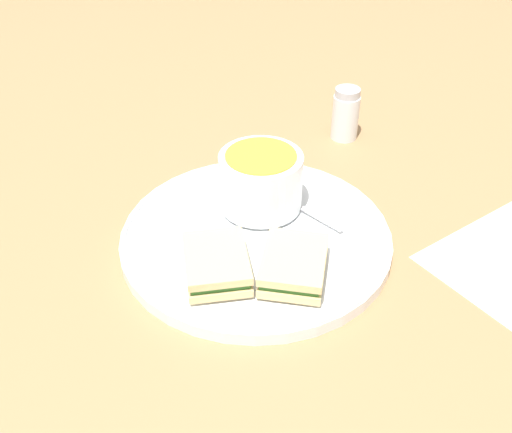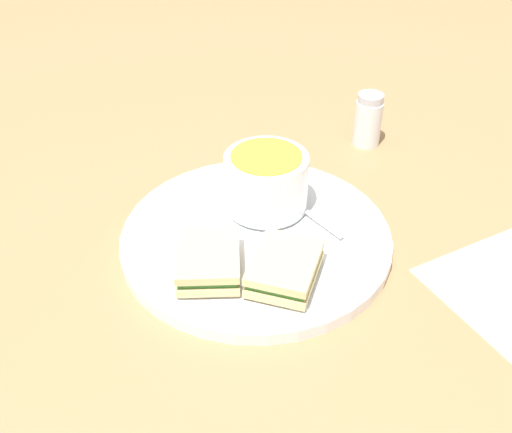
# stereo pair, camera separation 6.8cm
# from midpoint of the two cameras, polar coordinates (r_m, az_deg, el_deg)

# --- Properties ---
(ground_plane) EXTENTS (2.40, 2.40, 0.00)m
(ground_plane) POSITION_cam_midpoint_polar(r_m,az_deg,el_deg) (0.71, 2.76, -2.65)
(ground_plane) COLOR #9E754C
(plate) EXTENTS (0.32, 0.32, 0.02)m
(plate) POSITION_cam_midpoint_polar(r_m,az_deg,el_deg) (0.70, 2.79, -2.01)
(plate) COLOR white
(plate) RESTS_ON ground_plane
(soup_bowl) EXTENTS (0.10, 0.10, 0.07)m
(soup_bowl) POSITION_cam_midpoint_polar(r_m,az_deg,el_deg) (0.72, 3.71, 3.32)
(soup_bowl) COLOR white
(soup_bowl) RESTS_ON plate
(spoon) EXTENTS (0.06, 0.11, 0.01)m
(spoon) POSITION_cam_midpoint_polar(r_m,az_deg,el_deg) (0.74, 5.96, 1.69)
(spoon) COLOR silver
(spoon) RESTS_ON plate
(sandwich_half_near) EXTENTS (0.08, 0.10, 0.03)m
(sandwich_half_near) POSITION_cam_midpoint_polar(r_m,az_deg,el_deg) (0.63, -1.48, -4.27)
(sandwich_half_near) COLOR #DBBC7F
(sandwich_half_near) RESTS_ON plate
(sandwich_half_far) EXTENTS (0.10, 0.11, 0.03)m
(sandwich_half_far) POSITION_cam_midpoint_polar(r_m,az_deg,el_deg) (0.63, 5.88, -4.99)
(sandwich_half_far) COLOR #DBBC7F
(sandwich_half_far) RESTS_ON plate
(salt_shaker) EXTENTS (0.04, 0.04, 0.08)m
(salt_shaker) POSITION_cam_midpoint_polar(r_m,az_deg,el_deg) (0.90, 12.80, 8.89)
(salt_shaker) COLOR silver
(salt_shaker) RESTS_ON ground_plane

